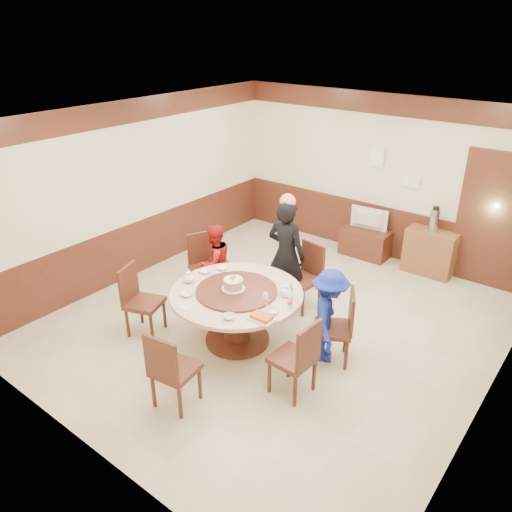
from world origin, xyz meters
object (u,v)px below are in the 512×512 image
Objects in this scene: birthday_cake at (233,284)px; television at (368,219)px; tv_stand at (365,242)px; side_cabinet at (430,252)px; person_red at (215,263)px; banquet_table at (237,306)px; thermos at (434,220)px; shrimp_platter at (262,318)px; person_blue at (329,316)px; person_standing at (286,255)px.

birthday_cake reaches higher than television.
birthday_cake is 0.35× the size of tv_stand.
television reaches higher than side_cabinet.
person_red is at bearing -111.58° from tv_stand.
side_cabinet is (1.25, 3.48, -0.16)m from banquet_table.
person_red is at bearing -128.44° from thermos.
birthday_cake is 0.76m from shrimp_platter.
person_blue is at bearing 20.06° from birthday_cake.
television is (0.15, 3.46, -0.16)m from birthday_cake.
person_blue is at bearing 57.75° from shrimp_platter.
person_standing is 1.39m from person_blue.
tv_stand is 1.06× the size of side_cabinet.
shrimp_platter is 3.81m from television.
person_red reaches higher than television.
person_standing is 1.37× the size of person_red.
person_red reaches higher than banquet_table.
side_cabinet is at bearing 70.21° from banquet_table.
person_red is (-0.99, 0.67, 0.06)m from banquet_table.
person_blue reaches higher than thermos.
banquet_table is 1.03× the size of person_standing.
person_blue is 3.09m from thermos.
tv_stand is 0.44m from television.
banquet_table is 1.19m from person_blue.
side_cabinet is (0.61, 3.80, -0.40)m from shrimp_platter.
person_blue is 4.08× the size of shrimp_platter.
banquet_table is 1.41× the size of person_red.
birthday_cake is at bearing 62.41° from person_red.
thermos reaches higher than shrimp_platter.
television is (-1.00, 3.04, 0.08)m from person_blue.
person_standing reaches higher than television.
person_red reaches higher than tv_stand.
person_red is 1.79× the size of television.
thermos reaches higher than birthday_cake.
person_red is at bearing 144.33° from birthday_cake.
person_red is (-0.95, -0.49, -0.22)m from person_standing.
person_standing is at bearing -119.23° from side_cabinet.
thermos is (1.13, 0.03, 0.69)m from tv_stand.
side_cabinet reaches higher than tv_stand.
tv_stand is at bearing -9.42° from person_blue.
person_blue reaches higher than tv_stand.
person_blue reaches higher than banquet_table.
birthday_cake is at bearing 82.18° from television.
banquet_table is 5.63× the size of shrimp_platter.
banquet_table is at bearing 63.96° from person_red.
person_standing is 2.30m from television.
person_red reaches higher than side_cabinet.
birthday_cake is at bearing 87.80° from person_standing.
side_cabinet is (1.30, 3.49, -0.47)m from birthday_cake.
shrimp_platter is 3.87m from side_cabinet.
shrimp_platter is 0.37× the size of side_cabinet.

